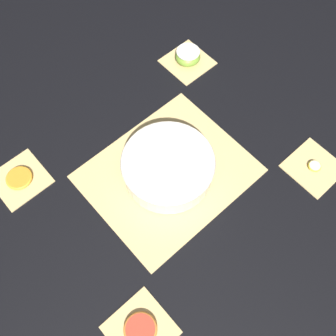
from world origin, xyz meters
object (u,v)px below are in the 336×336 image
orange_slice_whole (19,178)px  grapefruit_slice (140,329)px  fruit_salad_bowl (168,166)px  banana_coin_single (315,166)px  apple_half (188,56)px

orange_slice_whole → grapefruit_slice: grapefruit_slice is taller
fruit_salad_bowl → banana_coin_single: bearing=-39.3°
fruit_salad_bowl → grapefruit_slice: size_ratio=3.21×
orange_slice_whole → banana_coin_single: 0.85m
apple_half → banana_coin_single: bearing=-90.0°
apple_half → grapefruit_slice: bearing=-140.8°
fruit_salad_bowl → banana_coin_single: (0.33, -0.27, -0.04)m
fruit_salad_bowl → apple_half: (0.33, 0.27, -0.02)m
grapefruit_slice → banana_coin_single: bearing=0.0°
orange_slice_whole → grapefruit_slice: (-0.00, -0.54, 0.00)m
orange_slice_whole → fruit_salad_bowl: bearing=-39.2°
apple_half → orange_slice_whole: 0.66m
apple_half → orange_slice_whole: apple_half is taller
orange_slice_whole → apple_half: bearing=0.0°
orange_slice_whole → grapefruit_slice: bearing=-90.0°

